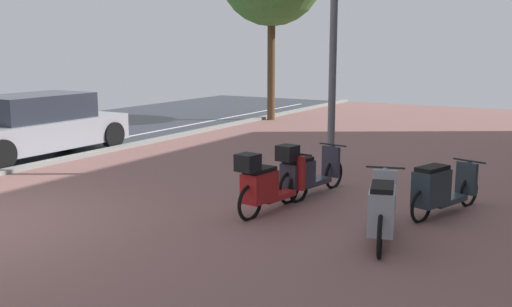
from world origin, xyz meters
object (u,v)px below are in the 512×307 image
scooter_far (439,189)px  parked_car_near (36,126)px  scooter_extra (382,210)px  scooter_mid (305,172)px  scooter_near (267,184)px

scooter_far → parked_car_near: size_ratio=0.41×
scooter_far → scooter_extra: size_ratio=0.93×
scooter_far → parked_car_near: 9.03m
parked_car_near → scooter_extra: bearing=-12.9°
scooter_mid → parked_car_near: (-6.90, 0.44, 0.22)m
scooter_mid → scooter_extra: bearing=-40.7°
scooter_far → scooter_near: bearing=-153.0°
scooter_mid → scooter_far: 2.12m
scooter_mid → scooter_extra: size_ratio=0.98×
scooter_near → parked_car_near: (-6.82, 1.54, 0.21)m
scooter_near → scooter_extra: size_ratio=0.96×
scooter_near → parked_car_near: bearing=167.3°
scooter_near → scooter_mid: 1.10m
scooter_mid → parked_car_near: 6.91m
scooter_extra → parked_car_near: parked_car_near is taller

